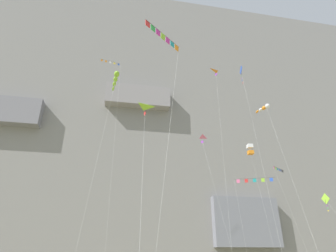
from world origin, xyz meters
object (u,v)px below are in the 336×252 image
Objects in this scene: kite_banner_mid_left at (163,41)px; kite_banner_far_right at (254,184)px; kite_box_high_left at (250,150)px; kite_delta_upper_left at (200,144)px; kite_banner_upper_mid at (111,87)px; kite_delta_high_center at (218,77)px; kite_banner_low_right at (280,175)px; kite_diamond_high_right at (328,202)px; kite_windsock_far_left at (116,79)px; kite_diamond_front_field at (242,75)px; kite_windsock_low_left at (264,108)px; kite_delta_near_cliff at (143,118)px.

kite_banner_mid_left is 1.69× the size of kite_banner_far_right.
kite_box_high_left reaches higher than kite_delta_upper_left.
kite_delta_upper_left is at bearing 65.00° from kite_banner_mid_left.
kite_banner_upper_mid is 18.34m from kite_delta_high_center.
kite_banner_mid_left is 36.20m from kite_banner_low_right.
kite_banner_low_right reaches higher than kite_diamond_high_right.
kite_banner_far_right is 0.40× the size of kite_delta_high_center.
kite_delta_high_center reaches higher than kite_banner_mid_left.
kite_banner_mid_left is at bearing -133.87° from kite_banner_far_right.
kite_banner_far_right is at bearing -32.41° from kite_delta_upper_left.
kite_banner_upper_mid is at bearing 95.84° from kite_windsock_far_left.
kite_banner_low_right is 17.28m from kite_delta_upper_left.
kite_diamond_high_right is 0.78× the size of kite_banner_far_right.
kite_windsock_far_left is 2.53× the size of kite_diamond_high_right.
kite_banner_far_right is at bearing 74.29° from kite_diamond_front_field.
kite_diamond_high_right is (-3.52, -14.23, -7.21)m from kite_banner_low_right.
kite_banner_low_right is at bearing 30.24° from kite_delta_high_center.
kite_windsock_far_left reaches higher than kite_windsock_low_left.
kite_diamond_front_field is 15.67m from kite_box_high_left.
kite_windsock_low_left is at bearing -108.49° from kite_box_high_left.
kite_banner_mid_left is 0.96× the size of kite_windsock_low_left.
kite_delta_high_center is at bearing 16.32° from kite_windsock_far_left.
kite_diamond_front_field is 21.89m from kite_banner_upper_mid.
kite_windsock_low_left is (-4.96, -14.83, 0.48)m from kite_box_high_left.
kite_windsock_far_left is 1.16× the size of kite_banner_mid_left.
kite_banner_mid_left is 2.18× the size of kite_diamond_high_right.
kite_delta_upper_left is (-11.93, -6.69, -2.28)m from kite_box_high_left.
kite_windsock_low_left is 11.07m from kite_delta_upper_left.
kite_banner_mid_left is at bearing -125.20° from kite_delta_high_center.
kite_banner_low_right is at bearing 17.46° from kite_delta_upper_left.
kite_delta_high_center is at bearing 43.08° from kite_delta_near_cliff.
kite_banner_upper_mid is 2.26× the size of kite_delta_near_cliff.
kite_delta_upper_left is at bearing -162.54° from kite_banner_low_right.
kite_banner_mid_left is 1.10× the size of kite_delta_upper_left.
kite_box_high_left is 1.29× the size of kite_banner_low_right.
kite_banner_mid_left is 7.33m from kite_delta_near_cliff.
kite_banner_far_right is (15.53, 16.15, -8.41)m from kite_banner_mid_left.
kite_windsock_low_left is 1.14× the size of kite_delta_upper_left.
kite_windsock_low_left is (-9.29, -13.25, 5.60)m from kite_banner_low_right.
kite_delta_high_center is at bearing 134.77° from kite_diamond_front_field.
kite_windsock_low_left is (16.34, 11.93, 1.22)m from kite_banner_mid_left.
kite_delta_high_center reaches higher than kite_windsock_low_left.
kite_windsock_low_left reaches higher than kite_banner_far_right.
kite_windsock_low_left is at bearing -1.73° from kite_windsock_far_left.
kite_banner_upper_mid is 22.96m from kite_delta_near_cliff.
kite_diamond_high_right is 0.44× the size of kite_windsock_low_left.
kite_windsock_low_left is 0.71× the size of kite_delta_high_center.
kite_windsock_low_left is 1.42× the size of kite_delta_near_cliff.
kite_windsock_far_left is 30.62m from kite_diamond_high_right.
kite_banner_upper_mid reaches higher than kite_diamond_front_field.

